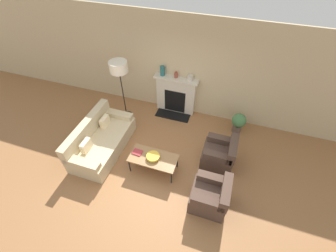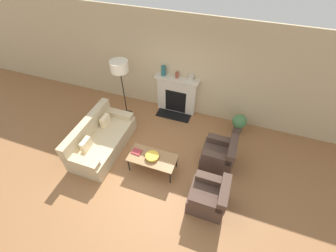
{
  "view_description": "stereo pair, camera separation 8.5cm",
  "coord_description": "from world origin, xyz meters",
  "px_view_note": "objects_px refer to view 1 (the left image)",
  "views": [
    {
      "loc": [
        1.4,
        -2.78,
        4.67
      ],
      "look_at": [
        0.06,
        1.27,
        0.45
      ],
      "focal_mm": 24.0,
      "sensor_mm": 36.0,
      "label": 1
    },
    {
      "loc": [
        1.48,
        -2.75,
        4.67
      ],
      "look_at": [
        0.06,
        1.27,
        0.45
      ],
      "focal_mm": 24.0,
      "sensor_mm": 36.0,
      "label": 2
    }
  ],
  "objects_px": {
    "armchair_near": "(211,196)",
    "floor_lamp": "(119,71)",
    "fireplace": "(176,95)",
    "bowl": "(153,157)",
    "potted_plant": "(239,122)",
    "book": "(137,152)",
    "mantel_vase_left": "(163,71)",
    "armchair_far": "(220,154)",
    "mantel_vase_center_right": "(190,78)",
    "coffee_table": "(153,159)",
    "mantel_vase_center_left": "(176,75)",
    "couch": "(101,140)"
  },
  "relations": [
    {
      "from": "armchair_near",
      "to": "floor_lamp",
      "type": "height_order",
      "value": "floor_lamp"
    },
    {
      "from": "fireplace",
      "to": "bowl",
      "type": "relative_size",
      "value": 4.07
    },
    {
      "from": "potted_plant",
      "to": "fireplace",
      "type": "bearing_deg",
      "value": 170.12
    },
    {
      "from": "book",
      "to": "mantel_vase_left",
      "type": "relative_size",
      "value": 0.86
    },
    {
      "from": "armchair_near",
      "to": "armchair_far",
      "type": "bearing_deg",
      "value": 180.0
    },
    {
      "from": "armchair_near",
      "to": "floor_lamp",
      "type": "distance_m",
      "value": 3.81
    },
    {
      "from": "book",
      "to": "floor_lamp",
      "type": "bearing_deg",
      "value": 129.77
    },
    {
      "from": "mantel_vase_center_right",
      "to": "potted_plant",
      "type": "xyz_separation_m",
      "value": [
        1.54,
        -0.35,
        -0.91
      ]
    },
    {
      "from": "armchair_far",
      "to": "mantel_vase_center_right",
      "type": "bearing_deg",
      "value": -143.07
    },
    {
      "from": "coffee_table",
      "to": "mantel_vase_center_left",
      "type": "height_order",
      "value": "mantel_vase_center_left"
    },
    {
      "from": "fireplace",
      "to": "potted_plant",
      "type": "bearing_deg",
      "value": -9.88
    },
    {
      "from": "armchair_near",
      "to": "floor_lamp",
      "type": "relative_size",
      "value": 0.43
    },
    {
      "from": "bowl",
      "to": "potted_plant",
      "type": "height_order",
      "value": "potted_plant"
    },
    {
      "from": "fireplace",
      "to": "armchair_near",
      "type": "height_order",
      "value": "fireplace"
    },
    {
      "from": "coffee_table",
      "to": "mantel_vase_left",
      "type": "distance_m",
      "value": 2.55
    },
    {
      "from": "armchair_near",
      "to": "book",
      "type": "relative_size",
      "value": 3.32
    },
    {
      "from": "couch",
      "to": "book",
      "type": "distance_m",
      "value": 1.15
    },
    {
      "from": "floor_lamp",
      "to": "mantel_vase_left",
      "type": "xyz_separation_m",
      "value": [
        0.94,
        0.74,
        -0.25
      ]
    },
    {
      "from": "mantel_vase_left",
      "to": "armchair_far",
      "type": "bearing_deg",
      "value": -38.59
    },
    {
      "from": "bowl",
      "to": "book",
      "type": "height_order",
      "value": "bowl"
    },
    {
      "from": "armchair_near",
      "to": "mantel_vase_center_left",
      "type": "xyz_separation_m",
      "value": [
        -1.63,
        2.78,
        0.96
      ]
    },
    {
      "from": "couch",
      "to": "floor_lamp",
      "type": "xyz_separation_m",
      "value": [
        0.04,
        1.38,
        1.28
      ]
    },
    {
      "from": "coffee_table",
      "to": "floor_lamp",
      "type": "height_order",
      "value": "floor_lamp"
    },
    {
      "from": "armchair_near",
      "to": "potted_plant",
      "type": "distance_m",
      "value": 2.45
    },
    {
      "from": "bowl",
      "to": "potted_plant",
      "type": "relative_size",
      "value": 0.51
    },
    {
      "from": "armchair_near",
      "to": "coffee_table",
      "type": "distance_m",
      "value": 1.54
    },
    {
      "from": "fireplace",
      "to": "book",
      "type": "relative_size",
      "value": 5.34
    },
    {
      "from": "mantel_vase_left",
      "to": "mantel_vase_center_left",
      "type": "bearing_deg",
      "value": 0.0
    },
    {
      "from": "fireplace",
      "to": "armchair_far",
      "type": "distance_m",
      "value": 2.29
    },
    {
      "from": "armchair_far",
      "to": "mantel_vase_center_right",
      "type": "xyz_separation_m",
      "value": [
        -1.22,
        1.62,
        0.95
      ]
    },
    {
      "from": "armchair_near",
      "to": "mantel_vase_center_left",
      "type": "height_order",
      "value": "mantel_vase_center_left"
    },
    {
      "from": "potted_plant",
      "to": "coffee_table",
      "type": "bearing_deg",
      "value": -132.41
    },
    {
      "from": "fireplace",
      "to": "coffee_table",
      "type": "height_order",
      "value": "fireplace"
    },
    {
      "from": "coffee_table",
      "to": "mantel_vase_center_left",
      "type": "bearing_deg",
      "value": 94.0
    },
    {
      "from": "mantel_vase_center_left",
      "to": "mantel_vase_center_right",
      "type": "xyz_separation_m",
      "value": [
        0.41,
        0.0,
        -0.01
      ]
    },
    {
      "from": "fireplace",
      "to": "floor_lamp",
      "type": "xyz_separation_m",
      "value": [
        -1.35,
        -0.73,
        1.0
      ]
    },
    {
      "from": "armchair_far",
      "to": "floor_lamp",
      "type": "xyz_separation_m",
      "value": [
        -2.97,
        0.88,
        1.26
      ]
    },
    {
      "from": "couch",
      "to": "mantel_vase_left",
      "type": "distance_m",
      "value": 2.55
    },
    {
      "from": "potted_plant",
      "to": "armchair_near",
      "type": "bearing_deg",
      "value": -97.51
    },
    {
      "from": "bowl",
      "to": "floor_lamp",
      "type": "height_order",
      "value": "floor_lamp"
    },
    {
      "from": "mantel_vase_center_left",
      "to": "armchair_far",
      "type": "bearing_deg",
      "value": -44.83
    },
    {
      "from": "book",
      "to": "floor_lamp",
      "type": "height_order",
      "value": "floor_lamp"
    },
    {
      "from": "mantel_vase_center_left",
      "to": "potted_plant",
      "type": "height_order",
      "value": "mantel_vase_center_left"
    },
    {
      "from": "mantel_vase_left",
      "to": "mantel_vase_center_left",
      "type": "relative_size",
      "value": 1.59
    },
    {
      "from": "mantel_vase_center_right",
      "to": "potted_plant",
      "type": "distance_m",
      "value": 1.82
    },
    {
      "from": "armchair_near",
      "to": "mantel_vase_left",
      "type": "bearing_deg",
      "value": -143.86
    },
    {
      "from": "couch",
      "to": "armchair_far",
      "type": "relative_size",
      "value": 2.47
    },
    {
      "from": "armchair_near",
      "to": "bowl",
      "type": "height_order",
      "value": "armchair_near"
    },
    {
      "from": "bowl",
      "to": "mantel_vase_center_left",
      "type": "relative_size",
      "value": 1.79
    },
    {
      "from": "armchair_near",
      "to": "potted_plant",
      "type": "height_order",
      "value": "armchair_near"
    }
  ]
}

